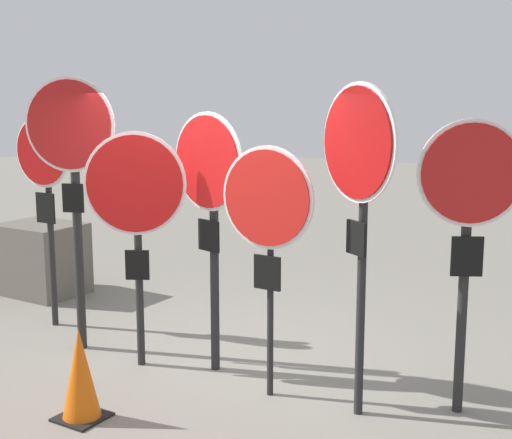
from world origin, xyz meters
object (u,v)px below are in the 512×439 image
at_px(stop_sign_1, 72,161).
at_px(storage_crate, 42,259).
at_px(stop_sign_0, 44,174).
at_px(stop_sign_6, 469,209).
at_px(stop_sign_5, 359,175).
at_px(stop_sign_3, 209,190).
at_px(stop_sign_4, 267,213).
at_px(stop_sign_2, 136,202).
at_px(traffic_cone_0, 80,374).

relative_size(stop_sign_1, storage_crate, 2.70).
bearing_deg(stop_sign_0, stop_sign_6, 1.15).
height_order(stop_sign_0, storage_crate, stop_sign_0).
bearing_deg(stop_sign_5, stop_sign_0, -153.80).
relative_size(stop_sign_1, stop_sign_3, 1.13).
distance_m(stop_sign_3, stop_sign_4, 0.77).
height_order(stop_sign_2, stop_sign_4, stop_sign_2).
bearing_deg(stop_sign_3, stop_sign_5, 7.29).
height_order(stop_sign_3, storage_crate, stop_sign_3).
xyz_separation_m(stop_sign_2, stop_sign_3, (0.61, 0.27, 0.12)).
relative_size(stop_sign_1, stop_sign_2, 1.22).
distance_m(stop_sign_5, traffic_cone_0, 2.62).
bearing_deg(stop_sign_5, stop_sign_6, 63.43).
height_order(stop_sign_2, storage_crate, stop_sign_2).
bearing_deg(stop_sign_2, stop_sign_1, 148.78).
bearing_deg(stop_sign_3, traffic_cone_0, -88.62).
distance_m(stop_sign_0, stop_sign_2, 1.65).
xyz_separation_m(stop_sign_2, stop_sign_5, (2.09, 0.11, 0.35)).
bearing_deg(stop_sign_1, stop_sign_0, 134.70).
height_order(stop_sign_4, stop_sign_5, stop_sign_5).
xyz_separation_m(stop_sign_2, storage_crate, (-2.68, 1.24, -1.10)).
bearing_deg(stop_sign_3, stop_sign_4, -3.75).
relative_size(stop_sign_0, stop_sign_5, 0.89).
distance_m(stop_sign_1, stop_sign_6, 3.64).
distance_m(stop_sign_6, storage_crate, 5.64).
bearing_deg(stop_sign_3, stop_sign_2, -142.75).
xyz_separation_m(stop_sign_6, storage_crate, (-5.47, 0.67, -1.19)).
relative_size(traffic_cone_0, storage_crate, 0.75).
distance_m(stop_sign_0, stop_sign_6, 4.39).
bearing_deg(stop_sign_2, stop_sign_4, -27.02).
xyz_separation_m(stop_sign_2, stop_sign_6, (2.79, 0.57, 0.09)).
bearing_deg(stop_sign_3, storage_crate, 177.02).
xyz_separation_m(stop_sign_2, traffic_cone_0, (0.33, -1.06, -1.18)).
height_order(stop_sign_0, stop_sign_3, stop_sign_3).
height_order(stop_sign_0, stop_sign_4, stop_sign_0).
bearing_deg(stop_sign_4, stop_sign_0, 173.24).
xyz_separation_m(stop_sign_3, stop_sign_4, (0.73, -0.22, -0.11)).
height_order(stop_sign_6, traffic_cone_0, stop_sign_6).
bearing_deg(traffic_cone_0, stop_sign_1, 135.99).
height_order(stop_sign_1, storage_crate, stop_sign_1).
relative_size(stop_sign_2, storage_crate, 2.21).
height_order(stop_sign_3, traffic_cone_0, stop_sign_3).
xyz_separation_m(stop_sign_0, stop_sign_3, (2.21, -0.12, -0.00)).
relative_size(stop_sign_1, traffic_cone_0, 3.63).
height_order(stop_sign_3, stop_sign_6, stop_sign_3).
distance_m(stop_sign_1, storage_crate, 2.65).
xyz_separation_m(stop_sign_1, stop_sign_2, (0.80, -0.03, -0.33)).
height_order(stop_sign_5, traffic_cone_0, stop_sign_5).
height_order(stop_sign_3, stop_sign_5, stop_sign_5).
height_order(stop_sign_0, stop_sign_1, stop_sign_1).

